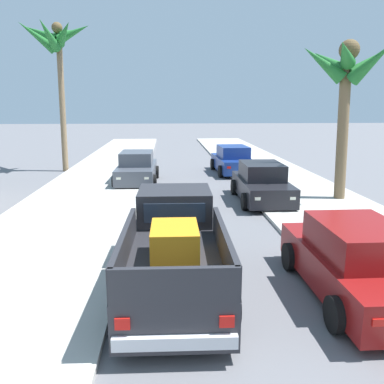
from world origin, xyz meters
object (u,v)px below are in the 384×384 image
pickup_truck (175,249)px  car_left_far (137,168)px  palm_tree_right_mid (56,45)px  car_right_mid (262,184)px  palm_tree_left_fore (346,74)px  car_left_near (233,160)px  car_right_near (355,262)px

pickup_truck → car_left_far: size_ratio=1.22×
palm_tree_right_mid → pickup_truck: bearing=-68.3°
car_right_mid → palm_tree_left_fore: bearing=2.3°
car_left_far → palm_tree_left_fore: palm_tree_left_fore is taller
car_left_near → palm_tree_right_mid: bearing=171.3°
car_left_near → car_right_near: size_ratio=1.01×
palm_tree_left_fore → palm_tree_right_mid: 15.35m
palm_tree_left_fore → palm_tree_right_mid: size_ratio=0.75×
car_left_far → palm_tree_left_fore: size_ratio=0.69×
car_right_near → car_left_near: bearing=90.1°
palm_tree_right_mid → car_right_mid: bearing=-39.9°
pickup_truck → car_left_near: size_ratio=1.22×
car_right_near → car_right_mid: bearing=89.7°
palm_tree_left_fore → pickup_truck: bearing=-132.4°
pickup_truck → palm_tree_right_mid: 17.74m
car_right_mid → palm_tree_left_fore: palm_tree_left_fore is taller
car_right_near → car_left_far: size_ratio=0.99×
car_left_near → palm_tree_left_fore: size_ratio=0.70×
pickup_truck → car_left_near: 14.43m
pickup_truck → car_right_near: bearing=-11.2°
car_left_near → palm_tree_right_mid: size_ratio=0.52×
car_left_near → palm_tree_left_fore: 8.43m
car_right_near → palm_tree_right_mid: bearing=121.0°
car_left_near → car_left_far: same height
pickup_truck → palm_tree_right_mid: palm_tree_right_mid is taller
car_left_far → palm_tree_left_fore: bearing=-25.8°
pickup_truck → palm_tree_right_mid: (-6.14, 15.46, 6.17)m
car_left_far → car_left_near: bearing=25.7°
pickup_truck → palm_tree_right_mid: size_ratio=0.64×
car_left_near → palm_tree_left_fore: bearing=-63.9°
palm_tree_left_fore → palm_tree_right_mid: (-12.93, 8.03, 2.02)m
car_left_far → pickup_truck: bearing=-82.0°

